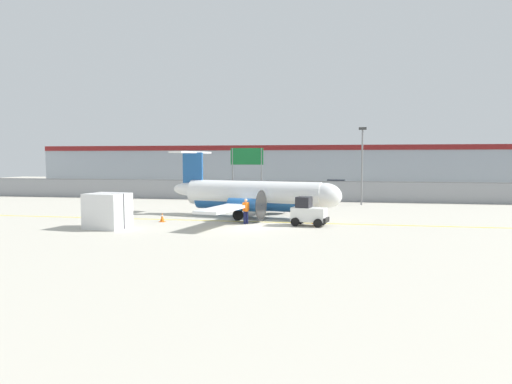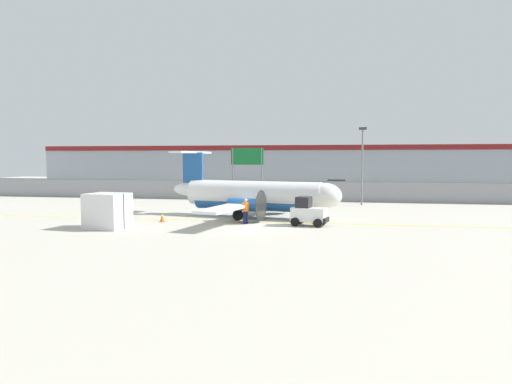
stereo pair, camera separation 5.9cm
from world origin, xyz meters
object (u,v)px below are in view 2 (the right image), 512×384
(baggage_tug, at_px, (308,213))
(parked_car_3, at_px, (397,189))
(cargo_container, at_px, (107,211))
(apron_light_pole, at_px, (362,159))
(parked_car_2, at_px, (337,186))
(ground_crew_worker, at_px, (246,210))
(highway_sign, at_px, (247,161))
(traffic_cone_near_left, at_px, (293,215))
(traffic_cone_near_right, at_px, (162,217))
(parked_car_1, at_px, (264,187))
(commuter_airplane, at_px, (257,196))
(parked_car_0, at_px, (194,185))
(traffic_cone_far_left, at_px, (315,219))

(baggage_tug, height_order, parked_car_3, baggage_tug)
(cargo_container, relative_size, apron_light_pole, 0.37)
(parked_car_2, bearing_deg, apron_light_pole, -76.61)
(ground_crew_worker, distance_m, highway_sign, 19.45)
(apron_light_pole, bearing_deg, cargo_container, -133.17)
(highway_sign, bearing_deg, baggage_tug, -67.40)
(traffic_cone_near_left, bearing_deg, traffic_cone_near_right, -160.16)
(ground_crew_worker, bearing_deg, parked_car_1, 139.68)
(cargo_container, height_order, traffic_cone_near_left, cargo_container)
(baggage_tug, relative_size, traffic_cone_near_left, 3.92)
(commuter_airplane, relative_size, ground_crew_worker, 9.41)
(cargo_container, relative_size, traffic_cone_near_left, 4.18)
(parked_car_0, distance_m, parked_car_1, 10.12)
(parked_car_1, distance_m, parked_car_3, 15.50)
(parked_car_1, relative_size, parked_car_3, 1.00)
(baggage_tug, relative_size, ground_crew_worker, 1.48)
(cargo_container, distance_m, traffic_cone_near_right, 4.12)
(parked_car_2, bearing_deg, ground_crew_worker, -96.33)
(cargo_container, height_order, traffic_cone_near_right, cargo_container)
(ground_crew_worker, height_order, parked_car_3, same)
(commuter_airplane, relative_size, traffic_cone_near_left, 25.00)
(parked_car_1, bearing_deg, highway_sign, -105.46)
(parked_car_0, height_order, parked_car_3, same)
(commuter_airplane, bearing_deg, parked_car_2, 88.64)
(traffic_cone_near_left, distance_m, parked_car_0, 28.83)
(traffic_cone_near_left, relative_size, apron_light_pole, 0.09)
(parked_car_2, bearing_deg, highway_sign, -126.66)
(commuter_airplane, distance_m, traffic_cone_far_left, 5.41)
(cargo_container, bearing_deg, highway_sign, 87.44)
(apron_light_pole, bearing_deg, baggage_tug, -106.10)
(parked_car_0, relative_size, parked_car_1, 0.99)
(commuter_airplane, height_order, cargo_container, commuter_airplane)
(parked_car_0, distance_m, apron_light_pole, 24.95)
(ground_crew_worker, relative_size, traffic_cone_near_right, 2.66)
(baggage_tug, height_order, cargo_container, cargo_container)
(highway_sign, bearing_deg, ground_crew_worker, -78.88)
(cargo_container, relative_size, traffic_cone_far_left, 4.18)
(ground_crew_worker, distance_m, parked_car_2, 30.25)
(baggage_tug, xyz_separation_m, traffic_cone_far_left, (0.42, 0.97, -0.54))
(parked_car_3, bearing_deg, apron_light_pole, 73.97)
(parked_car_2, bearing_deg, parked_car_3, -30.56)
(highway_sign, bearing_deg, traffic_cone_near_right, -96.67)
(cargo_container, bearing_deg, parked_car_1, 88.01)
(traffic_cone_near_right, bearing_deg, ground_crew_worker, 0.12)
(parked_car_3, height_order, highway_sign, highway_sign)
(commuter_airplane, bearing_deg, parked_car_1, 109.09)
(baggage_tug, relative_size, apron_light_pole, 0.35)
(traffic_cone_far_left, relative_size, apron_light_pole, 0.09)
(baggage_tug, xyz_separation_m, traffic_cone_near_right, (-10.06, 0.02, -0.54))
(traffic_cone_near_left, relative_size, parked_car_2, 0.15)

